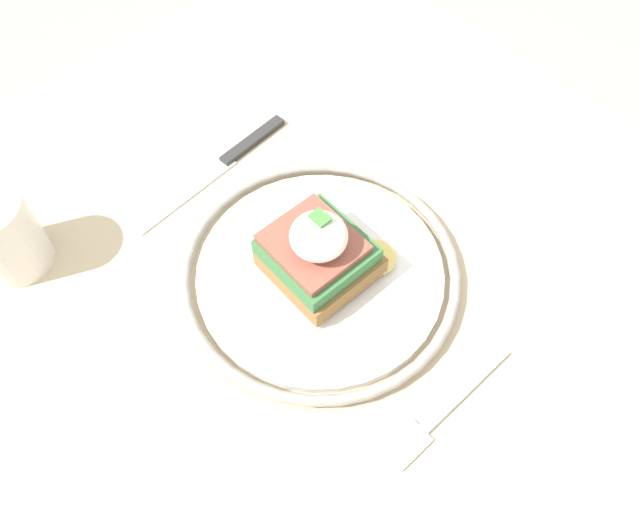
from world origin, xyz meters
The scene contains 7 objects.
ground_plane centered at (0.00, 0.00, 0.00)m, with size 6.00×6.00×0.00m, color #9E9993.
dining_table centered at (0.00, 0.00, 0.63)m, with size 0.89×0.70×0.77m.
plate centered at (0.04, 0.03, 0.78)m, with size 0.26×0.26×0.02m.
sandwich centered at (0.04, 0.03, 0.82)m, with size 0.09×0.11×0.08m.
fork centered at (-0.12, 0.04, 0.78)m, with size 0.02×0.14×0.00m.
knife centered at (0.21, 0.01, 0.78)m, with size 0.03×0.20×0.01m.
cup centered at (0.24, 0.23, 0.82)m, with size 0.07×0.07×0.08m.
Camera 1 is at (-0.18, 0.22, 1.27)m, focal length 35.00 mm.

